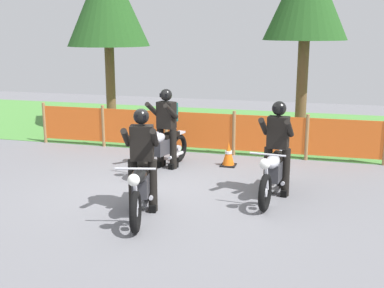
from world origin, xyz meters
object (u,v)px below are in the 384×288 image
at_px(motorcycle_lead, 274,173).
at_px(rider_third, 142,154).
at_px(rider_trailing, 167,124).
at_px(traffic_cone, 228,154).
at_px(motorcycle_trailing, 162,148).
at_px(rider_lead, 278,143).
at_px(motorcycle_third, 141,188).

relative_size(motorcycle_lead, rider_third, 1.18).
xyz_separation_m(rider_trailing, rider_third, (0.42, -2.54, 0.00)).
bearing_deg(traffic_cone, rider_third, -105.29).
distance_m(motorcycle_lead, motorcycle_trailing, 2.72).
distance_m(rider_third, traffic_cone, 3.19).
distance_m(motorcycle_lead, rider_trailing, 2.82).
relative_size(rider_lead, traffic_cone, 3.19).
distance_m(motorcycle_lead, traffic_cone, 2.19).
height_order(motorcycle_third, rider_lead, rider_lead).
bearing_deg(motorcycle_trailing, rider_trailing, -179.49).
height_order(rider_lead, rider_trailing, same).
height_order(rider_lead, rider_third, same).
xyz_separation_m(rider_lead, rider_trailing, (-2.44, 1.16, 0.00)).
xyz_separation_m(motorcycle_trailing, rider_trailing, (0.05, 0.21, 0.49)).
bearing_deg(traffic_cone, motorcycle_lead, -57.50).
distance_m(motorcycle_third, rider_third, 0.53).
distance_m(motorcycle_trailing, traffic_cone, 1.48).
relative_size(motorcycle_lead, rider_lead, 1.18).
bearing_deg(rider_third, motorcycle_third, 0.51).
distance_m(motorcycle_lead, rider_lead, 0.54).
distance_m(motorcycle_trailing, motorcycle_third, 2.59).
xyz_separation_m(motorcycle_lead, motorcycle_trailing, (-2.47, 1.16, 0.01)).
relative_size(motorcycle_third, rider_third, 1.18).
bearing_deg(motorcycle_lead, rider_third, -53.80).
bearing_deg(rider_third, motorcycle_lead, 106.34).
height_order(motorcycle_third, rider_trailing, rider_trailing).
height_order(rider_third, traffic_cone, rider_third).
bearing_deg(rider_trailing, motorcycle_third, 23.18).
bearing_deg(traffic_cone, motorcycle_trailing, -152.26).
xyz_separation_m(motorcycle_third, traffic_cone, (0.77, 3.21, -0.20)).
bearing_deg(rider_third, rider_lead, 110.49).
distance_m(motorcycle_third, rider_lead, 2.57).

